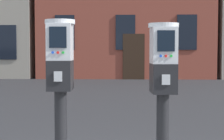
% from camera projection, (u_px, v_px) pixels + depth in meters
% --- Properties ---
extents(parking_meter_near_kerb, '(0.23, 0.26, 1.42)m').
position_uv_depth(parking_meter_near_kerb, '(60.00, 81.00, 2.58)').
color(parking_meter_near_kerb, black).
rests_on(parking_meter_near_kerb, sidewalk_slab).
extents(parking_meter_twin_adjacent, '(0.23, 0.26, 1.40)m').
position_uv_depth(parking_meter_twin_adjacent, '(163.00, 84.00, 2.55)').
color(parking_meter_twin_adjacent, black).
rests_on(parking_meter_twin_adjacent, sidewalk_slab).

